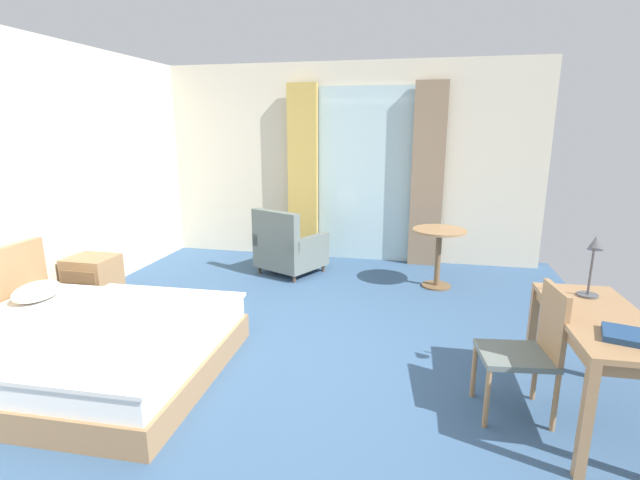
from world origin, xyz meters
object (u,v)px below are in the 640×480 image
bed (76,345)px  armchair_by_window (288,249)px  closed_book (626,335)px  round_cafe_table (439,245)px  writing_desk (601,330)px  desk_chair (530,346)px  desk_lamp (593,257)px  nightstand (94,281)px

bed → armchair_by_window: 3.07m
closed_book → round_cafe_table: 3.11m
bed → writing_desk: bed is taller
bed → writing_desk: size_ratio=1.77×
writing_desk → round_cafe_table: size_ratio=1.73×
closed_book → armchair_by_window: (-2.94, 3.08, -0.44)m
bed → desk_chair: bearing=2.7°
round_cafe_table → writing_desk: bearing=-69.9°
desk_lamp → writing_desk: bearing=-91.3°
armchair_by_window → round_cafe_table: armchair_by_window is taller
nightstand → writing_desk: 4.92m
closed_book → round_cafe_table: closed_book is taller
round_cafe_table → desk_chair: bearing=-78.6°
writing_desk → round_cafe_table: writing_desk is taller
bed → desk_lamp: size_ratio=4.67×
nightstand → closed_book: size_ratio=2.27×
bed → writing_desk: bearing=2.6°
desk_chair → bed: bearing=-177.3°
bed → round_cafe_table: (2.94, 2.79, 0.31)m
desk_chair → round_cafe_table: bearing=101.4°
desk_chair → closed_book: size_ratio=3.82×
armchair_by_window → round_cafe_table: 2.00m
closed_book → round_cafe_table: (-0.96, 2.95, -0.24)m
writing_desk → desk_chair: 0.45m
nightstand → armchair_by_window: (1.83, 1.58, 0.07)m
closed_book → armchair_by_window: 4.28m
nightstand → armchair_by_window: bearing=40.8°
writing_desk → closed_book: size_ratio=5.24×
bed → desk_chair: size_ratio=2.44×
bed → closed_book: size_ratio=9.30×
writing_desk → armchair_by_window: size_ratio=1.28×
bed → desk_lamp: 4.02m
armchair_by_window → round_cafe_table: (1.98, -0.13, 0.20)m
desk_lamp → closed_book: desk_lamp is taller
writing_desk → round_cafe_table: bearing=110.1°
closed_book → armchair_by_window: bearing=150.0°
nightstand → desk_chair: desk_chair is taller
bed → desk_chair: desk_chair is taller
bed → nightstand: (-0.87, 1.34, 0.04)m
desk_chair → armchair_by_window: desk_chair is taller
round_cafe_table → armchair_by_window: bearing=176.2°
nightstand → desk_chair: bearing=-15.1°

